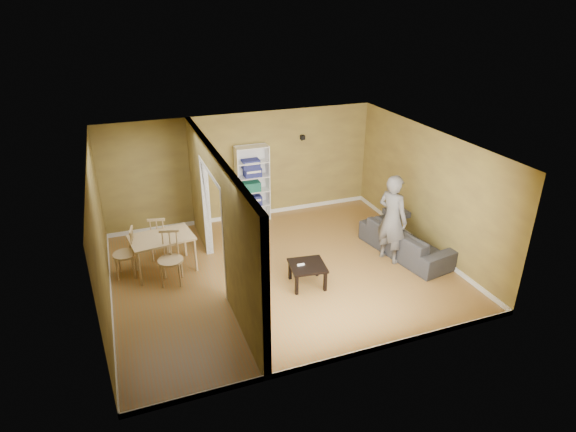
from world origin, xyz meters
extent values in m
plane|color=#9B622A|center=(0.00, 0.00, 0.00)|extent=(6.50, 6.50, 0.00)
plane|color=white|center=(0.00, 0.00, 2.60)|extent=(6.50, 6.50, 0.00)
plane|color=#9E8C3D|center=(0.00, 2.75, 1.30)|extent=(6.50, 0.00, 6.50)
plane|color=#9E8C3D|center=(0.00, -2.75, 1.30)|extent=(6.50, 0.00, 6.50)
plane|color=#9E8C3D|center=(-3.25, 0.00, 1.30)|extent=(0.00, 5.50, 5.50)
plane|color=#9E8C3D|center=(3.25, 0.00, 1.30)|extent=(0.00, 5.50, 5.50)
cube|color=black|center=(1.50, 2.69, 1.90)|extent=(0.10, 0.10, 0.10)
imported|color=#24252B|center=(2.70, -0.23, 0.41)|extent=(2.29, 1.28, 0.82)
imported|color=slate|center=(2.25, -0.32, 1.09)|extent=(0.96, 0.86, 2.19)
cube|color=white|center=(-0.21, 2.56, 0.93)|extent=(0.02, 0.34, 1.86)
cube|color=white|center=(0.55, 2.56, 0.93)|extent=(0.02, 0.34, 1.86)
cube|color=white|center=(0.17, 2.72, 0.93)|extent=(0.78, 0.02, 1.86)
cube|color=white|center=(0.17, 2.56, 0.02)|extent=(0.74, 0.34, 0.02)
cube|color=white|center=(0.17, 2.56, 0.38)|extent=(0.74, 0.34, 0.02)
cube|color=white|center=(0.17, 2.56, 0.75)|extent=(0.74, 0.34, 0.02)
cube|color=white|center=(0.17, 2.56, 1.11)|extent=(0.74, 0.34, 0.02)
cube|color=white|center=(0.17, 2.56, 1.48)|extent=(0.74, 0.34, 0.02)
cube|color=white|center=(0.17, 2.56, 1.84)|extent=(0.74, 0.34, 0.02)
cube|color=navy|center=(0.14, 2.56, 0.51)|extent=(0.46, 0.30, 0.23)
cube|color=#135C42|center=(0.12, 2.56, 0.87)|extent=(0.44, 0.28, 0.22)
cube|color=#121B4A|center=(0.18, 2.56, 1.22)|extent=(0.40, 0.26, 0.21)
cube|color=navy|center=(0.14, 2.56, 1.43)|extent=(0.41, 0.27, 0.21)
cube|color=black|center=(0.28, -0.62, 0.42)|extent=(0.65, 0.65, 0.04)
cube|color=black|center=(0.01, -0.90, 0.20)|extent=(0.05, 0.05, 0.40)
cube|color=black|center=(0.56, -0.90, 0.20)|extent=(0.05, 0.05, 0.40)
cube|color=black|center=(0.01, -0.35, 0.20)|extent=(0.05, 0.05, 0.40)
cube|color=black|center=(0.56, -0.35, 0.20)|extent=(0.05, 0.05, 0.40)
cube|color=white|center=(0.16, -0.60, 0.45)|extent=(0.14, 0.04, 0.03)
cube|color=tan|center=(-2.19, 0.88, 0.73)|extent=(1.19, 0.80, 0.04)
cylinder|color=tan|center=(-2.74, 0.53, 0.35)|extent=(0.05, 0.05, 0.71)
cylinder|color=tan|center=(-1.64, 0.53, 0.35)|extent=(0.05, 0.05, 0.71)
cylinder|color=tan|center=(-2.74, 1.23, 0.35)|extent=(0.05, 0.05, 0.71)
cylinder|color=tan|center=(-1.64, 1.23, 0.35)|extent=(0.05, 0.05, 0.71)
camera|label=1|loc=(-2.77, -7.80, 5.05)|focal=30.00mm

